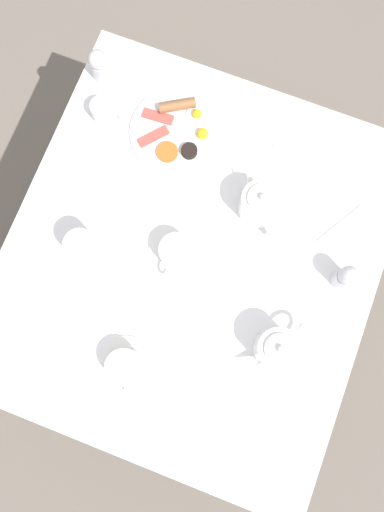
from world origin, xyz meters
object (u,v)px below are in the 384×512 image
teapot_near (277,349)px  fork_by_plate (129,207)px  knife_by_plate (42,331)px  spoon_for_tea (298,138)px  salt_grinder (99,65)px  teacup_with_saucer_left (177,253)px  pepper_grinder (346,278)px  fork_spare (339,226)px  teapot_far (260,205)px  water_glass_tall (84,249)px  breakfast_plate (179,131)px  creamer_jug (104,112)px  teacup_with_saucer_right (125,367)px

teapot_near → fork_by_plate: size_ratio=1.06×
knife_by_plate → spoon_for_tea: 0.84m
salt_grinder → spoon_for_tea: size_ratio=0.88×
teacup_with_saucer_left → salt_grinder: (-0.38, 0.40, 0.03)m
pepper_grinder → fork_spare: size_ratio=0.69×
teapot_far → fork_spare: bearing=-123.8°
water_glass_tall → knife_by_plate: 0.24m
teacup_with_saucer_left → knife_by_plate: 0.39m
breakfast_plate → creamer_jug: 0.21m
salt_grinder → fork_by_plate: bearing=-57.0°
fork_by_plate → knife_by_plate: size_ratio=0.79×
breakfast_plate → water_glass_tall: (-0.10, -0.40, 0.05)m
creamer_jug → fork_by_plate: bearing=-54.3°
spoon_for_tea → teacup_with_saucer_right: bearing=-105.7°
teacup_with_saucer_left → salt_grinder: 0.55m
teacup_with_saucer_left → fork_by_plate: (-0.16, 0.07, -0.03)m
pepper_grinder → breakfast_plate: bearing=156.5°
water_glass_tall → salt_grinder: water_glass_tall is taller
pepper_grinder → knife_by_plate: size_ratio=0.49×
salt_grinder → fork_spare: (0.75, -0.18, -0.05)m
pepper_grinder → fork_by_plate: (-0.58, -0.01, -0.05)m
knife_by_plate → breakfast_plate: bearing=78.2°
teacup_with_saucer_right → pepper_grinder: (0.43, 0.40, 0.02)m
teacup_with_saucer_right → fork_spare: (0.39, 0.53, -0.03)m
fork_spare → knife_by_plate: bearing=-139.5°
teacup_with_saucer_right → spoon_for_tea: (0.21, 0.73, -0.03)m
pepper_grinder → fork_by_plate: 0.58m
water_glass_tall → creamer_jug: 0.38m
fork_spare → creamer_jug: bearing=174.6°
breakfast_plate → pepper_grinder: 0.58m
teapot_far → fork_by_plate: 0.34m
salt_grinder → spoon_for_tea: (0.57, 0.02, -0.05)m
water_glass_tall → creamer_jug: size_ratio=1.26×
breakfast_plate → fork_by_plate: 0.25m
fork_spare → teacup_with_saucer_left: bearing=-148.8°
teacup_with_saucer_right → water_glass_tall: size_ratio=1.33×
fork_spare → teapot_near: bearing=-98.8°
knife_by_plate → fork_by_plate: bearing=77.5°
salt_grinder → teacup_with_saucer_left: bearing=-46.7°
pepper_grinder → salt_grinder: 0.85m
breakfast_plate → water_glass_tall: size_ratio=2.31×
water_glass_tall → knife_by_plate: (-0.03, -0.23, -0.05)m
teapot_near → salt_grinder: size_ratio=1.69×
breakfast_plate → salt_grinder: size_ratio=2.48×
teapot_far → teacup_with_saucer_right: (-0.17, -0.50, -0.02)m
teacup_with_saucer_left → creamer_jug: size_ratio=1.68×
fork_by_plate → spoon_for_tea: bearing=44.1°
breakfast_plate → fork_spare: breakfast_plate is taller
salt_grinder → teacup_with_saucer_right: bearing=-63.0°
pepper_grinder → spoon_for_tea: 0.40m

